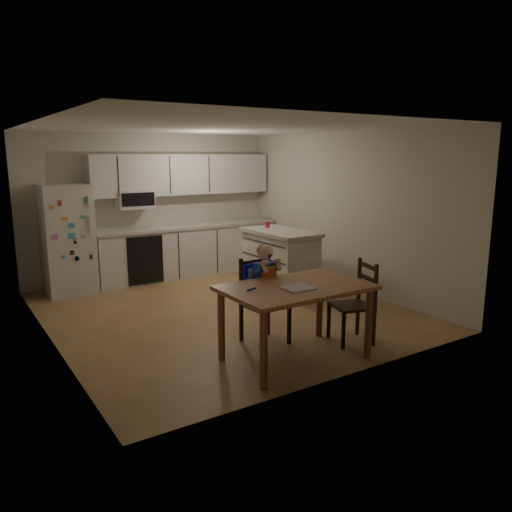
{
  "coord_description": "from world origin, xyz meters",
  "views": [
    {
      "loc": [
        -3.25,
        -5.87,
        2.14
      ],
      "look_at": [
        -0.28,
        -1.3,
        1.03
      ],
      "focal_mm": 35.0,
      "sensor_mm": 36.0,
      "label": 1
    }
  ],
  "objects_px": {
    "kitchen_island": "(280,261)",
    "chair_side": "(359,297)",
    "refrigerator": "(67,239)",
    "red_cup": "(268,225)",
    "dining_table": "(296,296)",
    "chair_booster": "(263,283)"
  },
  "relations": [
    {
      "from": "chair_booster",
      "to": "refrigerator",
      "type": "bearing_deg",
      "value": 108.15
    },
    {
      "from": "red_cup",
      "to": "chair_booster",
      "type": "xyz_separation_m",
      "value": [
        -1.47,
        -2.06,
        -0.33
      ]
    },
    {
      "from": "refrigerator",
      "to": "chair_booster",
      "type": "height_order",
      "value": "refrigerator"
    },
    {
      "from": "chair_booster",
      "to": "chair_side",
      "type": "distance_m",
      "value": 1.13
    },
    {
      "from": "kitchen_island",
      "to": "refrigerator",
      "type": "bearing_deg",
      "value": 147.92
    },
    {
      "from": "refrigerator",
      "to": "chair_side",
      "type": "height_order",
      "value": "refrigerator"
    },
    {
      "from": "chair_side",
      "to": "kitchen_island",
      "type": "bearing_deg",
      "value": -176.34
    },
    {
      "from": "refrigerator",
      "to": "dining_table",
      "type": "relative_size",
      "value": 1.13
    },
    {
      "from": "chair_side",
      "to": "dining_table",
      "type": "bearing_deg",
      "value": -72.52
    },
    {
      "from": "kitchen_island",
      "to": "chair_booster",
      "type": "height_order",
      "value": "chair_booster"
    },
    {
      "from": "refrigerator",
      "to": "chair_side",
      "type": "bearing_deg",
      "value": -60.07
    },
    {
      "from": "refrigerator",
      "to": "dining_table",
      "type": "bearing_deg",
      "value": -71.23
    },
    {
      "from": "kitchen_island",
      "to": "dining_table",
      "type": "distance_m",
      "value": 2.71
    },
    {
      "from": "kitchen_island",
      "to": "chair_booster",
      "type": "bearing_deg",
      "value": -130.85
    },
    {
      "from": "refrigerator",
      "to": "chair_booster",
      "type": "xyz_separation_m",
      "value": [
        1.37,
        -3.43,
        -0.15
      ]
    },
    {
      "from": "red_cup",
      "to": "chair_side",
      "type": "xyz_separation_m",
      "value": [
        -0.53,
        -2.65,
        -0.49
      ]
    },
    {
      "from": "dining_table",
      "to": "chair_side",
      "type": "relative_size",
      "value": 1.59
    },
    {
      "from": "kitchen_island",
      "to": "chair_side",
      "type": "height_order",
      "value": "kitchen_island"
    },
    {
      "from": "kitchen_island",
      "to": "chair_side",
      "type": "bearing_deg",
      "value": -102.37
    },
    {
      "from": "refrigerator",
      "to": "kitchen_island",
      "type": "height_order",
      "value": "refrigerator"
    },
    {
      "from": "kitchen_island",
      "to": "chair_booster",
      "type": "distance_m",
      "value": 2.21
    },
    {
      "from": "chair_side",
      "to": "red_cup",
      "type": "bearing_deg",
      "value": -175.17
    }
  ]
}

